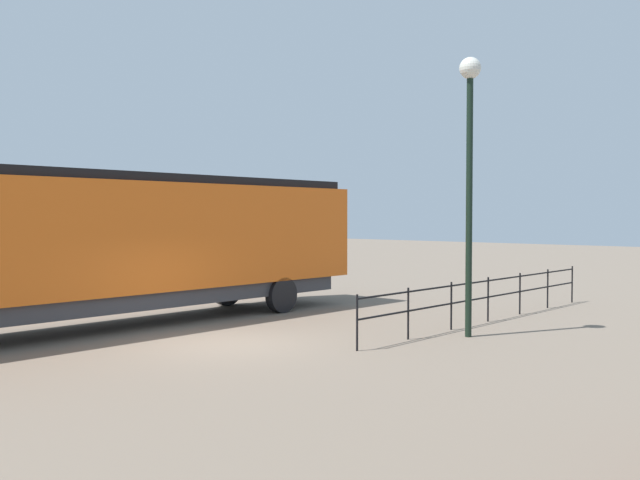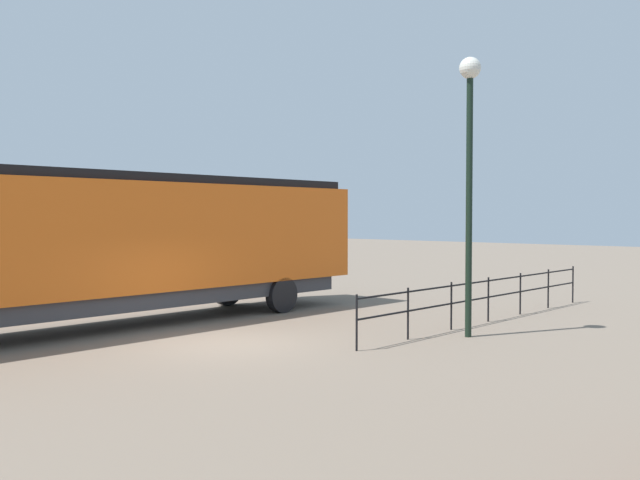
% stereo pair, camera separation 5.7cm
% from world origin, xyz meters
% --- Properties ---
extents(ground_plane, '(120.00, 120.00, 0.00)m').
position_xyz_m(ground_plane, '(0.00, 0.00, 0.00)').
color(ground_plane, '#756656').
extents(locomotive, '(2.92, 16.66, 4.14)m').
position_xyz_m(locomotive, '(-4.15, -0.08, 2.32)').
color(locomotive, orange).
rests_on(locomotive, ground_plane).
extents(lamp_post, '(0.53, 0.53, 6.89)m').
position_xyz_m(lamp_post, '(3.70, 4.70, 4.85)').
color(lamp_post, black).
rests_on(lamp_post, ground_plane).
extents(platform_fence, '(0.05, 11.82, 1.26)m').
position_xyz_m(platform_fence, '(2.81, 7.32, 0.82)').
color(platform_fence, black).
rests_on(platform_fence, ground_plane).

